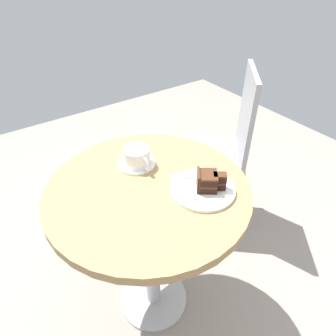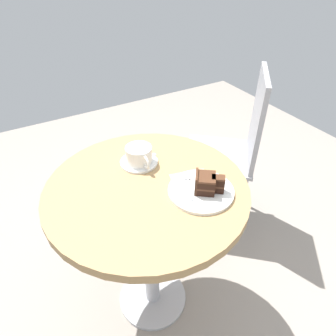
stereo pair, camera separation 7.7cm
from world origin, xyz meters
TOP-DOWN VIEW (x-y plane):
  - ground_plane at (0.00, 0.00)m, footprint 4.40×4.40m
  - cafe_table at (0.00, 0.00)m, footprint 0.74×0.74m
  - saucer at (-0.14, 0.04)m, footprint 0.15×0.15m
  - coffee_cup at (-0.13, 0.04)m, footprint 0.14×0.10m
  - teaspoon at (-0.17, 0.09)m, footprint 0.07×0.09m
  - cake_plate at (0.13, 0.15)m, footprint 0.23×0.23m
  - cake_slice at (0.14, 0.16)m, footprint 0.10×0.11m
  - fork at (0.08, 0.13)m, footprint 0.14×0.08m
  - napkin at (0.08, 0.15)m, footprint 0.20×0.20m
  - cafe_chair at (-0.27, 0.68)m, footprint 0.54×0.54m

SIDE VIEW (x-z plane):
  - ground_plane at x=0.00m, z-range -0.01..0.00m
  - cafe_chair at x=-0.27m, z-range 0.09..1.05m
  - cafe_table at x=0.00m, z-range 0.25..1.00m
  - napkin at x=0.08m, z-range 0.75..0.76m
  - saucer at x=-0.14m, z-range 0.75..0.76m
  - cake_plate at x=0.13m, z-range 0.75..0.76m
  - teaspoon at x=-0.17m, z-range 0.76..0.76m
  - fork at x=0.08m, z-range 0.76..0.77m
  - cake_slice at x=0.14m, z-range 0.76..0.83m
  - coffee_cup at x=-0.13m, z-range 0.76..0.83m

